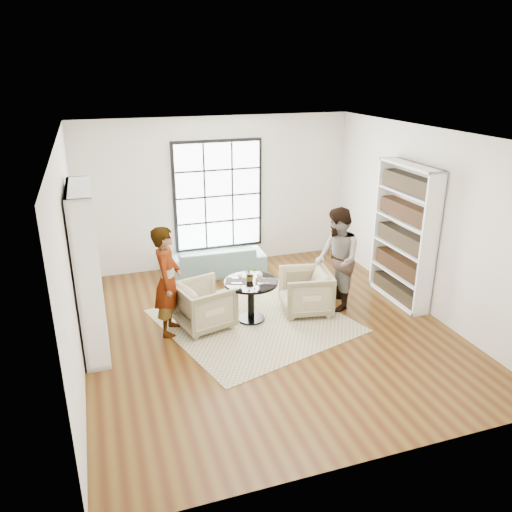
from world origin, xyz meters
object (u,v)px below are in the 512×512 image
object	(u,v)px
pedestal_table	(251,292)
person_left	(168,281)
person_right	(337,259)
flower_centerpiece	(250,275)
armchair_right	(306,292)
sofa	(216,260)
armchair_left	(205,305)
wine_glass_right	(260,275)
wine_glass_left	(240,276)

from	to	relation	value
pedestal_table	person_left	size ratio (longest dim) A/B	0.50
person_right	flower_centerpiece	distance (m)	1.51
person_right	armchair_right	bearing A→B (deg)	-79.23
armchair_right	flower_centerpiece	world-z (taller)	flower_centerpiece
person_right	sofa	bearing A→B (deg)	-132.37
pedestal_table	armchair_left	distance (m)	0.77
pedestal_table	wine_glass_right	world-z (taller)	wine_glass_right
wine_glass_right	flower_centerpiece	size ratio (longest dim) A/B	0.97
armchair_left	person_left	xyz separation A→B (m)	(-0.55, 0.00, 0.49)
pedestal_table	wine_glass_left	distance (m)	0.37
armchair_right	wine_glass_right	bearing A→B (deg)	-70.20
person_left	armchair_left	bearing A→B (deg)	-70.73
armchair_right	wine_glass_right	world-z (taller)	wine_glass_right
armchair_right	flower_centerpiece	bearing A→B (deg)	-80.99
sofa	person_right	xyz separation A→B (m)	(1.57, -2.09, 0.59)
wine_glass_left	wine_glass_right	xyz separation A→B (m)	(0.29, -0.11, 0.02)
person_left	flower_centerpiece	xyz separation A→B (m)	(1.30, -0.00, -0.06)
sofa	person_left	size ratio (longest dim) A/B	1.12
wine_glass_right	person_right	bearing A→B (deg)	5.72
flower_centerpiece	armchair_right	bearing A→B (deg)	-1.47
armchair_right	wine_glass_right	size ratio (longest dim) A/B	3.89
flower_centerpiece	person_right	bearing A→B (deg)	-0.93
armchair_right	person_left	xyz separation A→B (m)	(-2.26, 0.03, 0.49)
armchair_right	wine_glass_right	distance (m)	0.99
armchair_right	flower_centerpiece	distance (m)	1.05
pedestal_table	armchair_right	distance (m)	0.96
sofa	person_left	xyz separation A→B (m)	(-1.25, -2.06, 0.58)
sofa	person_left	world-z (taller)	person_left
person_left	person_right	bearing A→B (deg)	-71.29
pedestal_table	armchair_left	size ratio (longest dim) A/B	1.06
wine_glass_right	sofa	bearing A→B (deg)	94.06
person_left	pedestal_table	bearing A→B (deg)	-71.94
armchair_right	person_left	bearing A→B (deg)	-80.23
wine_glass_left	flower_centerpiece	size ratio (longest dim) A/B	0.81
pedestal_table	wine_glass_right	distance (m)	0.38
sofa	wine_glass_right	size ratio (longest dim) A/B	9.28
sofa	wine_glass_left	size ratio (longest dim) A/B	11.11
armchair_left	person_right	size ratio (longest dim) A/B	0.46
pedestal_table	person_right	world-z (taller)	person_right
pedestal_table	armchair_right	world-z (taller)	armchair_right
sofa	armchair_left	bearing A→B (deg)	73.32
person_left	wine_glass_right	xyz separation A→B (m)	(1.40, -0.17, -0.02)
armchair_left	person_left	bearing A→B (deg)	75.37
armchair_left	flower_centerpiece	xyz separation A→B (m)	(0.75, -0.00, 0.42)
person_right	flower_centerpiece	world-z (taller)	person_right
person_left	wine_glass_right	size ratio (longest dim) A/B	8.29
armchair_left	armchair_right	world-z (taller)	armchair_left
pedestal_table	person_right	xyz separation A→B (m)	(1.51, -0.00, 0.37)
wine_glass_right	flower_centerpiece	bearing A→B (deg)	121.58
person_right	wine_glass_left	bearing A→B (deg)	-78.15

